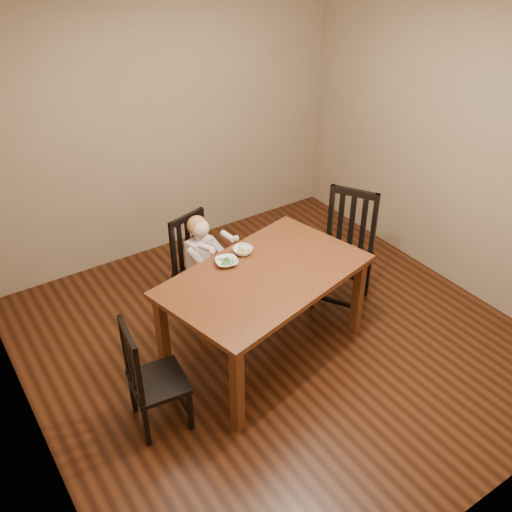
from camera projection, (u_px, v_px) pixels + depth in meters
room at (279, 205)px, 4.27m from camera, size 4.01×4.01×2.71m
dining_table at (265, 283)px, 4.51m from camera, size 1.80×1.31×0.81m
chair_child at (199, 268)px, 5.15m from camera, size 0.50×0.49×0.95m
chair_left at (151, 379)px, 4.01m from camera, size 0.43×0.45×0.93m
chair_right at (345, 252)px, 5.25m from camera, size 0.63×0.64×1.10m
toddler at (202, 257)px, 5.05m from camera, size 0.40×0.45×0.53m
bowl_peas at (227, 262)px, 4.55m from camera, size 0.22×0.22×0.04m
bowl_veg at (243, 251)px, 4.69m from camera, size 0.18×0.18×0.05m
fork at (225, 263)px, 4.50m from camera, size 0.08×0.11×0.05m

